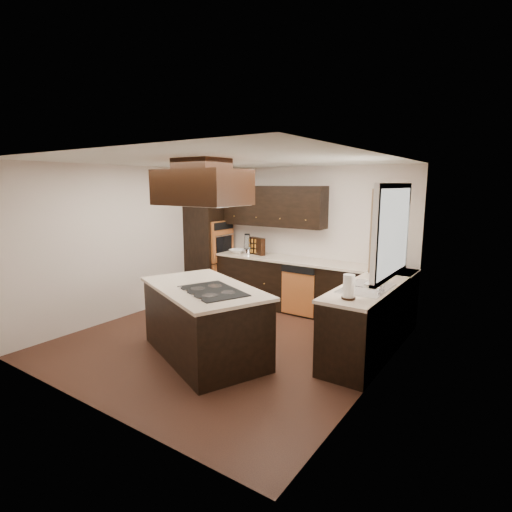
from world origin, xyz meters
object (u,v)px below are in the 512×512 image
island (204,323)px  oven_column (209,243)px  spice_rack (257,246)px  range_hood (202,187)px

island → oven_column: bearing=153.1°
oven_column → spice_rack: size_ratio=5.61×
spice_rack → range_hood: bearing=-52.4°
oven_column → spice_rack: (1.08, 0.10, 0.02)m
oven_column → range_hood: size_ratio=2.02×
island → spice_rack: spice_rack is taller
range_hood → spice_rack: (-0.80, 2.35, -1.08)m
range_hood → spice_rack: 2.71m
island → spice_rack: bearing=131.7°
oven_column → island: oven_column is taller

